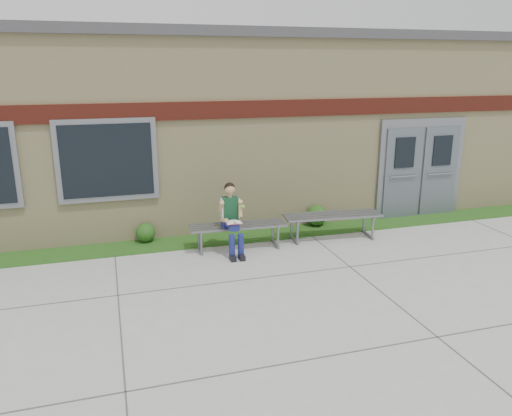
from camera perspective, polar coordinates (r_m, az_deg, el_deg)
name	(u,v)px	position (r m, az deg, el deg)	size (l,w,h in m)	color
ground	(309,285)	(8.28, 6.06, -8.75)	(80.00, 80.00, 0.00)	#9E9E99
grass_strip	(261,235)	(10.55, 0.63, -3.09)	(16.00, 0.80, 0.02)	#124314
school_building	(223,119)	(13.31, -3.77, 10.09)	(16.20, 6.22, 4.20)	beige
bench_left	(238,230)	(9.71, -2.05, -2.51)	(1.90, 0.63, 0.49)	slate
bench_right	(332,220)	(10.36, 8.70, -1.35)	(2.05, 0.74, 0.52)	slate
girl	(232,217)	(9.38, -2.79, -1.00)	(0.46, 0.78, 1.35)	navy
shrub_mid	(146,232)	(10.31, -12.51, -2.75)	(0.39, 0.39, 0.39)	#124314
shrub_east	(316,215)	(11.15, 6.92, -0.84)	(0.46, 0.46, 0.46)	#124314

